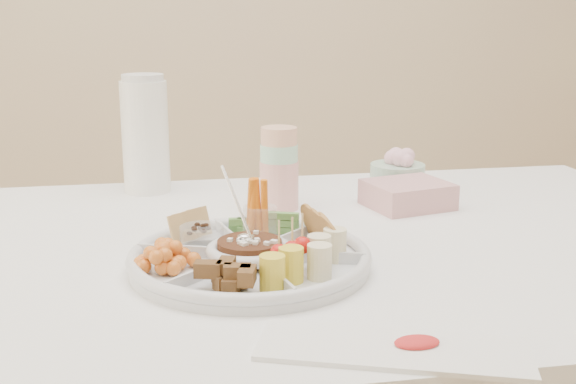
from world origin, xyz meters
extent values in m
cylinder|color=silver|center=(-0.16, -0.12, 0.78)|extent=(0.48, 0.48, 0.04)
cylinder|color=black|center=(-0.16, -0.12, 0.79)|extent=(0.13, 0.13, 0.04)
cylinder|color=silver|center=(-0.06, 0.22, 0.87)|extent=(0.10, 0.10, 0.22)
cylinder|color=white|center=(-0.33, 0.42, 0.89)|extent=(0.11, 0.11, 0.27)
cylinder|color=silver|center=(0.23, 0.32, 0.80)|extent=(0.15, 0.15, 0.09)
cube|color=#D39699|center=(0.21, 0.19, 0.78)|extent=(0.19, 0.17, 0.05)
cube|color=white|center=(-0.03, -0.44, 0.76)|extent=(0.34, 0.21, 0.01)
camera|label=1|loc=(-0.30, -1.20, 1.16)|focal=45.00mm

